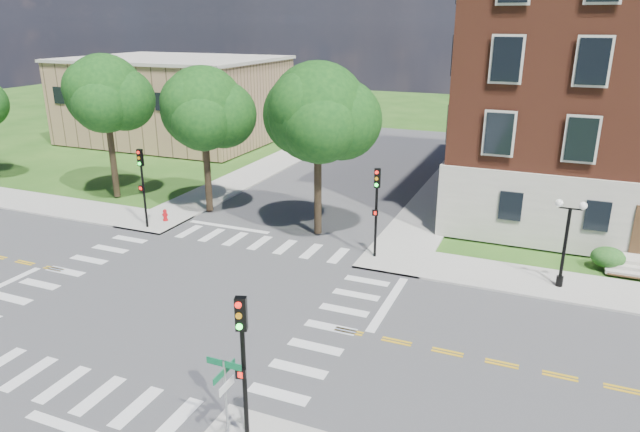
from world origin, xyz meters
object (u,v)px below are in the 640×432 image
at_px(traffic_signal_se, 243,353).
at_px(twin_lamp_west, 566,239).
at_px(traffic_signal_ne, 376,201).
at_px(traffic_signal_nw, 142,178).
at_px(street_sign_pole, 226,389).
at_px(fire_hydrant, 165,215).

relative_size(traffic_signal_se, twin_lamp_west, 1.13).
relative_size(traffic_signal_ne, traffic_signal_nw, 1.00).
height_order(traffic_signal_nw, street_sign_pole, traffic_signal_nw).
bearing_deg(traffic_signal_ne, street_sign_pole, -88.22).
bearing_deg(fire_hydrant, street_sign_pole, -48.14).
relative_size(traffic_signal_se, fire_hydrant, 6.40).
bearing_deg(fire_hydrant, twin_lamp_west, -1.15).
distance_m(traffic_signal_nw, street_sign_pole, 20.65).
bearing_deg(twin_lamp_west, traffic_signal_ne, 179.63).
distance_m(traffic_signal_ne, twin_lamp_west, 9.15).
bearing_deg(street_sign_pole, fire_hydrant, 131.86).
xyz_separation_m(traffic_signal_ne, twin_lamp_west, (9.12, -0.06, -0.66)).
distance_m(traffic_signal_se, twin_lamp_west, 17.12).
relative_size(twin_lamp_west, fire_hydrant, 5.64).
height_order(traffic_signal_ne, fire_hydrant, traffic_signal_ne).
relative_size(traffic_signal_se, street_sign_pole, 1.55).
bearing_deg(traffic_signal_ne, traffic_signal_se, -87.14).
height_order(traffic_signal_nw, fire_hydrant, traffic_signal_nw).
bearing_deg(traffic_signal_nw, traffic_signal_ne, 3.94).
height_order(traffic_signal_se, street_sign_pole, traffic_signal_se).
distance_m(twin_lamp_west, fire_hydrant, 23.02).
bearing_deg(traffic_signal_ne, fire_hydrant, 178.34).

